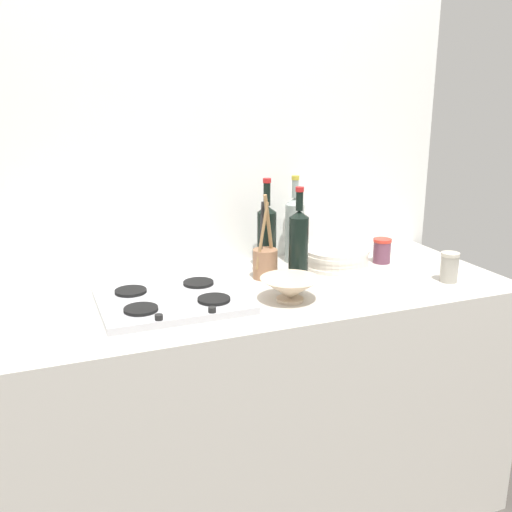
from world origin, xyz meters
The scene contains 12 objects.
ground_plane centered at (0.00, 0.00, 0.00)m, with size 6.00×6.00×0.00m, color #47423D.
counter_block centered at (0.00, 0.00, 0.45)m, with size 1.80×0.70×0.90m, color beige.
backsplash_panel centered at (0.00, 0.38, 1.16)m, with size 1.90×0.06×2.31m, color white.
stovetop_hob centered at (-0.30, -0.03, 0.91)m, with size 0.46×0.39×0.04m.
plate_stack centered at (0.39, 0.14, 0.94)m, with size 0.26×0.26×0.07m.
wine_bottle_leftmost centered at (0.13, 0.22, 1.03)m, with size 0.07×0.07×0.35m.
wine_bottle_mid_left centered at (0.17, 0.03, 1.04)m, with size 0.07×0.07×0.34m.
wine_bottle_mid_right centered at (0.27, 0.26, 1.04)m, with size 0.07×0.07×0.34m.
mixing_bowl centered at (0.06, -0.14, 0.94)m, with size 0.20×0.20×0.08m.
utensil_crock centered at (0.08, 0.11, 0.97)m, with size 0.09×0.09×0.31m.
condiment_jar_front centered at (0.58, 0.12, 0.95)m, with size 0.07×0.07×0.10m.
condiment_jar_rear centered at (0.67, -0.17, 0.95)m, with size 0.07×0.07×0.11m.
Camera 1 is at (-0.70, -1.76, 1.57)m, focal length 41.06 mm.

